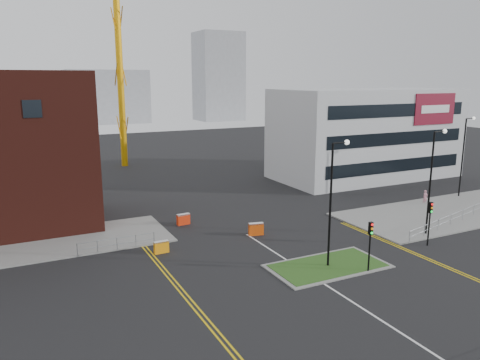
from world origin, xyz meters
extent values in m
plane|color=black|center=(0.00, 0.00, 0.00)|extent=(200.00, 200.00, 0.00)
cube|color=slate|center=(22.00, 14.00, 0.06)|extent=(24.00, 10.00, 0.12)
cube|color=slate|center=(2.00, 8.00, 0.04)|extent=(8.60, 4.60, 0.08)
cube|color=#294B19|center=(2.00, 8.00, 0.06)|extent=(8.00, 4.00, 0.12)
cube|color=black|center=(-16.00, 22.98, 11.00)|extent=(1.40, 0.10, 1.40)
cube|color=silver|center=(26.00, 32.00, 6.00)|extent=(25.00, 12.00, 12.00)
cube|color=black|center=(26.00, 25.98, 2.50)|extent=(22.00, 0.10, 1.60)
cube|color=black|center=(26.00, 25.98, 6.00)|extent=(22.00, 0.10, 1.60)
cube|color=black|center=(26.00, 25.98, 9.50)|extent=(22.00, 0.10, 1.60)
cube|color=maroon|center=(32.00, 25.92, 9.50)|extent=(7.00, 0.15, 4.00)
cube|color=white|center=(32.00, 25.82, 9.50)|extent=(5.00, 0.05, 1.00)
cylinder|color=#EBA10D|center=(-2.00, 55.00, 16.28)|extent=(1.00, 1.00, 32.56)
cylinder|color=black|center=(2.00, 8.00, 4.50)|extent=(0.16, 0.16, 9.00)
cylinder|color=black|center=(2.60, 8.00, 9.00)|extent=(1.20, 0.10, 0.10)
sphere|color=silver|center=(3.20, 8.00, 9.00)|extent=(0.36, 0.36, 0.36)
cylinder|color=black|center=(14.00, 10.00, 4.50)|extent=(0.16, 0.16, 9.00)
cylinder|color=black|center=(14.60, 10.00, 9.00)|extent=(1.20, 0.10, 0.10)
sphere|color=silver|center=(15.20, 10.00, 9.00)|extent=(0.36, 0.36, 0.36)
cylinder|color=black|center=(28.00, 18.00, 4.50)|extent=(0.16, 0.16, 9.00)
cylinder|color=black|center=(28.60, 18.00, 9.00)|extent=(1.20, 0.10, 0.10)
sphere|color=silver|center=(29.20, 18.00, 9.00)|extent=(0.36, 0.36, 0.36)
cylinder|color=black|center=(4.00, 6.00, 1.50)|extent=(0.12, 0.12, 3.00)
cube|color=black|center=(4.00, 6.00, 3.20)|extent=(0.28, 0.22, 0.90)
sphere|color=red|center=(4.00, 5.87, 3.50)|extent=(0.18, 0.18, 0.18)
sphere|color=orange|center=(4.00, 5.87, 3.20)|extent=(0.18, 0.18, 0.18)
sphere|color=#0CCC33|center=(4.00, 5.87, 2.90)|extent=(0.18, 0.18, 0.18)
cylinder|color=black|center=(12.00, 8.00, 1.50)|extent=(0.12, 0.12, 3.00)
cube|color=black|center=(12.00, 8.00, 3.20)|extent=(0.28, 0.22, 0.90)
sphere|color=red|center=(12.00, 7.87, 3.50)|extent=(0.18, 0.18, 0.18)
sphere|color=orange|center=(12.00, 7.87, 3.20)|extent=(0.18, 0.18, 0.18)
sphere|color=#0CCC33|center=(12.00, 7.87, 2.90)|extent=(0.18, 0.18, 0.18)
cylinder|color=gray|center=(-11.00, 18.00, 1.05)|extent=(6.00, 0.04, 0.04)
cylinder|color=gray|center=(-11.00, 18.00, 0.55)|extent=(6.00, 0.04, 0.04)
cylinder|color=gray|center=(-14.00, 18.00, 0.55)|extent=(0.05, 0.05, 1.10)
cylinder|color=gray|center=(-8.00, 18.00, 0.55)|extent=(0.05, 0.05, 1.10)
cylinder|color=gray|center=(20.50, 11.50, 1.05)|extent=(19.01, 5.04, 0.04)
cylinder|color=gray|center=(20.50, 11.50, 0.55)|extent=(19.01, 5.04, 0.04)
cylinder|color=gray|center=(11.00, 9.00, 0.55)|extent=(0.05, 0.05, 1.10)
cube|color=silver|center=(0.00, 2.00, 0.01)|extent=(0.15, 30.00, 0.01)
cube|color=gold|center=(-9.00, 10.00, 0.01)|extent=(0.12, 24.00, 0.01)
cube|color=gold|center=(-8.70, 10.00, 0.01)|extent=(0.12, 24.00, 0.01)
cube|color=gold|center=(9.50, 6.00, 0.01)|extent=(0.12, 20.00, 0.01)
cube|color=gold|center=(9.80, 6.00, 0.01)|extent=(0.12, 20.00, 0.01)
cube|color=gray|center=(10.00, 130.00, 8.00)|extent=(24.00, 12.00, 16.00)
cube|color=gray|center=(45.00, 125.00, 14.00)|extent=(14.00, 12.00, 28.00)
cube|color=gray|center=(-8.00, 140.00, 6.00)|extent=(30.00, 12.00, 12.00)
imported|color=pink|center=(22.01, 17.44, 0.77)|extent=(0.58, 0.40, 1.55)
cube|color=orange|center=(-8.00, 16.00, 0.48)|extent=(1.16, 0.43, 0.96)
cube|color=silver|center=(-8.00, 16.00, 0.91)|extent=(1.16, 0.43, 0.11)
cube|color=red|center=(-4.00, 22.14, 0.51)|extent=(1.26, 0.54, 1.02)
cube|color=silver|center=(-4.00, 22.14, 0.97)|extent=(1.26, 0.54, 0.12)
cube|color=#E04A0C|center=(0.65, 16.50, 0.54)|extent=(1.36, 0.70, 1.08)
cube|color=silver|center=(0.65, 16.50, 1.03)|extent=(1.36, 0.70, 0.13)
camera|label=1|loc=(-17.80, -17.65, 13.30)|focal=35.00mm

